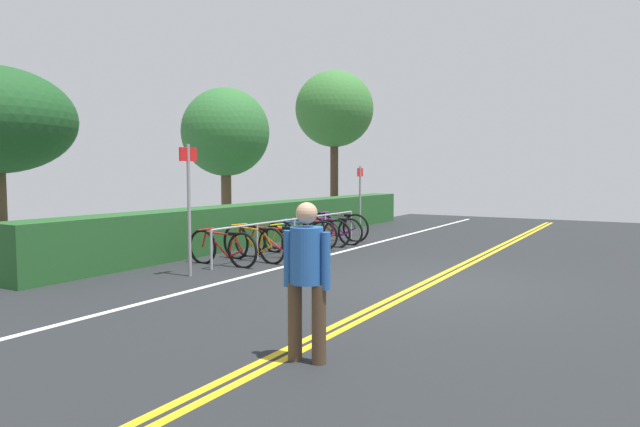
{
  "coord_description": "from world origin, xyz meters",
  "views": [
    {
      "loc": [
        -8.77,
        -3.12,
        1.84
      ],
      "look_at": [
        1.53,
        2.97,
        0.96
      ],
      "focal_mm": 31.36,
      "sensor_mm": 36.0,
      "label": 1
    }
  ],
  "objects_px": {
    "tree_far_right": "(334,110)",
    "tree_mid": "(226,133)",
    "bicycle_7": "(338,227)",
    "bicycle_0": "(222,248)",
    "bicycle_2": "(274,242)",
    "bicycle_4": "(301,235)",
    "sign_post_near": "(189,197)",
    "bicycle_5": "(316,233)",
    "sign_post_far": "(360,193)",
    "bicycle_3": "(290,240)",
    "bicycle_1": "(253,244)",
    "bicycle_6": "(332,230)",
    "pedestrian": "(307,272)",
    "bike_rack": "(294,227)"
  },
  "relations": [
    {
      "from": "bicycle_0",
      "to": "bicycle_4",
      "type": "bearing_deg",
      "value": -2.49
    },
    {
      "from": "pedestrian",
      "to": "sign_post_far",
      "type": "height_order",
      "value": "sign_post_far"
    },
    {
      "from": "bicycle_6",
      "to": "bicycle_3",
      "type": "bearing_deg",
      "value": -177.71
    },
    {
      "from": "bicycle_5",
      "to": "tree_mid",
      "type": "height_order",
      "value": "tree_mid"
    },
    {
      "from": "bicycle_4",
      "to": "bicycle_2",
      "type": "bearing_deg",
      "value": -173.12
    },
    {
      "from": "bicycle_3",
      "to": "sign_post_near",
      "type": "height_order",
      "value": "sign_post_near"
    },
    {
      "from": "pedestrian",
      "to": "sign_post_near",
      "type": "xyz_separation_m",
      "value": [
        2.76,
        4.17,
        0.51
      ]
    },
    {
      "from": "bicycle_0",
      "to": "bicycle_1",
      "type": "relative_size",
      "value": 0.97
    },
    {
      "from": "tree_mid",
      "to": "bicycle_3",
      "type": "bearing_deg",
      "value": -119.42
    },
    {
      "from": "tree_far_right",
      "to": "tree_mid",
      "type": "bearing_deg",
      "value": 176.58
    },
    {
      "from": "bicycle_2",
      "to": "tree_far_right",
      "type": "distance_m",
      "value": 9.67
    },
    {
      "from": "bike_rack",
      "to": "bicycle_1",
      "type": "xyz_separation_m",
      "value": [
        -1.64,
        -0.06,
        -0.21
      ]
    },
    {
      "from": "bicycle_6",
      "to": "sign_post_near",
      "type": "distance_m",
      "value": 5.32
    },
    {
      "from": "bicycle_7",
      "to": "bicycle_1",
      "type": "bearing_deg",
      "value": -177.36
    },
    {
      "from": "tree_mid",
      "to": "tree_far_right",
      "type": "bearing_deg",
      "value": -3.42
    },
    {
      "from": "bicycle_1",
      "to": "pedestrian",
      "type": "height_order",
      "value": "pedestrian"
    },
    {
      "from": "sign_post_far",
      "to": "tree_far_right",
      "type": "bearing_deg",
      "value": 38.79
    },
    {
      "from": "bicycle_2",
      "to": "sign_post_near",
      "type": "xyz_separation_m",
      "value": [
        -2.52,
        0.04,
        1.05
      ]
    },
    {
      "from": "tree_mid",
      "to": "bicycle_4",
      "type": "bearing_deg",
      "value": -110.17
    },
    {
      "from": "sign_post_far",
      "to": "tree_mid",
      "type": "bearing_deg",
      "value": 125.04
    },
    {
      "from": "bicycle_3",
      "to": "sign_post_far",
      "type": "relative_size",
      "value": 0.81
    },
    {
      "from": "bicycle_5",
      "to": "bicycle_7",
      "type": "distance_m",
      "value": 1.38
    },
    {
      "from": "sign_post_near",
      "to": "tree_far_right",
      "type": "distance_m",
      "value": 11.61
    },
    {
      "from": "bike_rack",
      "to": "bicycle_5",
      "type": "distance_m",
      "value": 1.01
    },
    {
      "from": "tree_mid",
      "to": "pedestrian",
      "type": "bearing_deg",
      "value": -135.9
    },
    {
      "from": "bicycle_4",
      "to": "sign_post_near",
      "type": "bearing_deg",
      "value": -178.13
    },
    {
      "from": "bicycle_3",
      "to": "bicycle_4",
      "type": "relative_size",
      "value": 0.95
    },
    {
      "from": "bike_rack",
      "to": "bicycle_0",
      "type": "height_order",
      "value": "bike_rack"
    },
    {
      "from": "bicycle_3",
      "to": "bicycle_2",
      "type": "bearing_deg",
      "value": -179.66
    },
    {
      "from": "bicycle_1",
      "to": "bicycle_2",
      "type": "distance_m",
      "value": 0.61
    },
    {
      "from": "bicycle_5",
      "to": "tree_mid",
      "type": "bearing_deg",
      "value": 80.38
    },
    {
      "from": "bicycle_1",
      "to": "bicycle_6",
      "type": "bearing_deg",
      "value": -0.12
    },
    {
      "from": "bicycle_3",
      "to": "bicycle_7",
      "type": "relative_size",
      "value": 0.89
    },
    {
      "from": "bicycle_2",
      "to": "bicycle_4",
      "type": "bearing_deg",
      "value": 6.88
    },
    {
      "from": "bicycle_2",
      "to": "sign_post_far",
      "type": "bearing_deg",
      "value": 3.9
    },
    {
      "from": "bike_rack",
      "to": "bicycle_7",
      "type": "bearing_deg",
      "value": 3.08
    },
    {
      "from": "bicycle_5",
      "to": "sign_post_near",
      "type": "distance_m",
      "value": 4.66
    },
    {
      "from": "bicycle_6",
      "to": "sign_post_far",
      "type": "height_order",
      "value": "sign_post_far"
    },
    {
      "from": "bicycle_0",
      "to": "bicycle_6",
      "type": "height_order",
      "value": "bicycle_0"
    },
    {
      "from": "bicycle_1",
      "to": "sign_post_near",
      "type": "bearing_deg",
      "value": -178.35
    },
    {
      "from": "bicycle_0",
      "to": "bicycle_1",
      "type": "height_order",
      "value": "bicycle_1"
    },
    {
      "from": "bicycle_0",
      "to": "tree_far_right",
      "type": "xyz_separation_m",
      "value": [
        9.69,
        2.87,
        3.79
      ]
    },
    {
      "from": "bicycle_3",
      "to": "tree_mid",
      "type": "relative_size",
      "value": 0.39
    },
    {
      "from": "bicycle_5",
      "to": "pedestrian",
      "type": "relative_size",
      "value": 1.13
    },
    {
      "from": "bicycle_6",
      "to": "bicycle_5",
      "type": "bearing_deg",
      "value": 175.43
    },
    {
      "from": "bicycle_3",
      "to": "bicycle_4",
      "type": "distance_m",
      "value": 0.76
    },
    {
      "from": "bicycle_7",
      "to": "bicycle_0",
      "type": "bearing_deg",
      "value": 179.93
    },
    {
      "from": "tree_far_right",
      "to": "bicycle_5",
      "type": "bearing_deg",
      "value": -154.47
    },
    {
      "from": "sign_post_near",
      "to": "bicycle_6",
      "type": "bearing_deg",
      "value": 0.53
    },
    {
      "from": "bicycle_0",
      "to": "tree_far_right",
      "type": "height_order",
      "value": "tree_far_right"
    }
  ]
}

